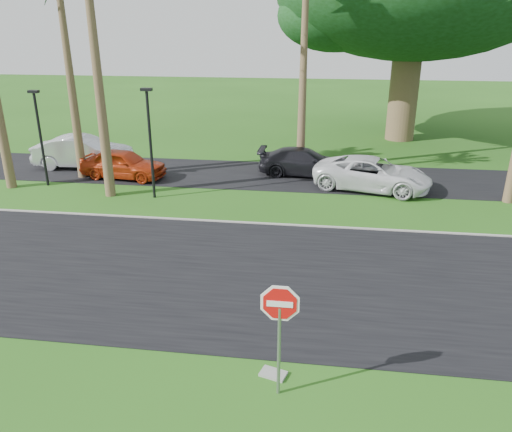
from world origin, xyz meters
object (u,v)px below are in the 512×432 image
at_px(stop_sign_near, 280,318).
at_px(car_red, 123,164).
at_px(car_dark, 304,162).
at_px(car_minivan, 372,174).
at_px(car_silver, 84,152).

distance_m(stop_sign_near, car_red, 16.71).
xyz_separation_m(car_dark, car_minivan, (3.16, -1.92, 0.07)).
height_order(stop_sign_near, car_red, stop_sign_near).
bearing_deg(car_dark, car_minivan, -120.33).
relative_size(car_silver, car_minivan, 0.96).
relative_size(stop_sign_near, car_silver, 0.53).
distance_m(stop_sign_near, car_dark, 15.89).
bearing_deg(car_minivan, car_dark, 72.90).
height_order(car_silver, car_minivan, car_silver).
distance_m(car_silver, car_red, 3.16).
relative_size(car_silver, car_dark, 1.10).
distance_m(car_silver, car_minivan, 14.66).
bearing_deg(car_silver, car_minivan, -101.31).
bearing_deg(car_dark, car_silver, 92.00).
xyz_separation_m(car_red, car_minivan, (11.81, -0.17, 0.02)).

